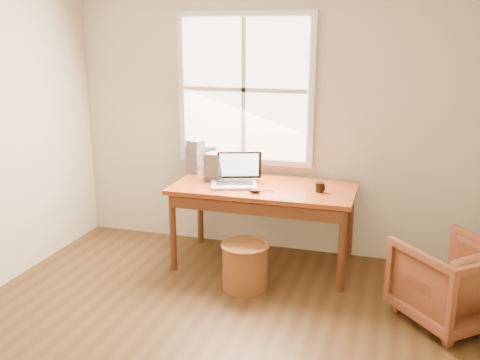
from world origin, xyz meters
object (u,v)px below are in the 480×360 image
object	(u,v)px
armchair	(450,282)
laptop	(234,171)
wicker_stool	(245,266)
cd_stack_a	(210,159)
coffee_mug	(319,187)
desk	(264,188)

from	to	relation	value
armchair	laptop	bearing A→B (deg)	-55.96
wicker_stool	cd_stack_a	distance (m)	1.26
wicker_stool	coffee_mug	bearing A→B (deg)	40.69
desk	coffee_mug	world-z (taller)	coffee_mug
armchair	cd_stack_a	bearing A→B (deg)	-63.78
cd_stack_a	wicker_stool	bearing A→B (deg)	-54.58
armchair	coffee_mug	size ratio (longest dim) A/B	8.34
desk	wicker_stool	xyz separation A→B (m)	(-0.03, -0.50, -0.54)
desk	armchair	world-z (taller)	desk
armchair	wicker_stool	size ratio (longest dim) A/B	1.82
armchair	cd_stack_a	size ratio (longest dim) A/B	2.64
armchair	coffee_mug	bearing A→B (deg)	-67.53
desk	cd_stack_a	bearing A→B (deg)	150.84
wicker_stool	laptop	distance (m)	0.85
laptop	cd_stack_a	size ratio (longest dim) A/B	1.54
coffee_mug	armchair	bearing A→B (deg)	-15.95
wicker_stool	cd_stack_a	world-z (taller)	cd_stack_a
desk	laptop	distance (m)	0.31
cd_stack_a	desk	bearing A→B (deg)	-29.16
desk	laptop	size ratio (longest dim) A/B	4.01
coffee_mug	cd_stack_a	world-z (taller)	cd_stack_a
laptop	cd_stack_a	world-z (taller)	laptop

